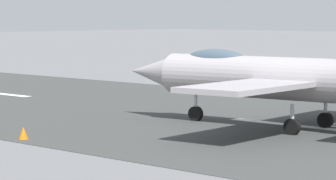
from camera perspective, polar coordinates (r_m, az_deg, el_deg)
name	(u,v)px	position (r m, az deg, el deg)	size (l,w,h in m)	color
ground_plane	(297,126)	(43.95, 8.33, -2.31)	(400.00, 400.00, 0.00)	slate
runway_strip	(298,126)	(43.94, 8.35, -2.30)	(240.00, 26.00, 0.02)	#3A3C3A
fighter_jet	(275,77)	(42.74, 6.87, 0.85)	(17.06, 15.13, 5.69)	#9F9A9E
marker_cone_mid	(23,133)	(39.35, -9.29, -2.77)	(0.44, 0.44, 0.55)	orange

